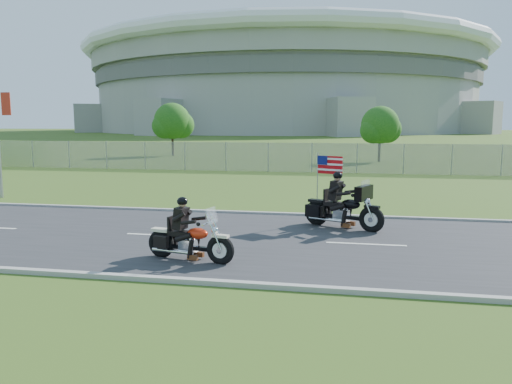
# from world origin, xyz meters

# --- Properties ---
(ground) EXTENTS (420.00, 420.00, 0.00)m
(ground) POSITION_xyz_m (0.00, 0.00, 0.00)
(ground) COLOR #324B17
(ground) RESTS_ON ground
(road) EXTENTS (120.00, 8.00, 0.04)m
(road) POSITION_xyz_m (0.00, 0.00, 0.02)
(road) COLOR #28282B
(road) RESTS_ON ground
(curb_north) EXTENTS (120.00, 0.18, 0.12)m
(curb_north) POSITION_xyz_m (0.00, 4.05, 0.05)
(curb_north) COLOR #9E9B93
(curb_north) RESTS_ON ground
(curb_south) EXTENTS (120.00, 0.18, 0.12)m
(curb_south) POSITION_xyz_m (0.00, -4.05, 0.05)
(curb_south) COLOR #9E9B93
(curb_south) RESTS_ON ground
(fence) EXTENTS (60.00, 0.03, 2.00)m
(fence) POSITION_xyz_m (-5.00, 20.00, 1.00)
(fence) COLOR gray
(fence) RESTS_ON ground
(stadium) EXTENTS (140.40, 140.40, 29.20)m
(stadium) POSITION_xyz_m (-20.00, 170.00, 15.58)
(stadium) COLOR #A3A099
(stadium) RESTS_ON ground
(tree_fence_near) EXTENTS (3.52, 3.28, 4.75)m
(tree_fence_near) POSITION_xyz_m (6.04, 30.04, 2.97)
(tree_fence_near) COLOR #382316
(tree_fence_near) RESTS_ON ground
(tree_fence_mid) EXTENTS (3.96, 3.69, 5.30)m
(tree_fence_mid) POSITION_xyz_m (-13.95, 34.04, 3.30)
(tree_fence_mid) COLOR #382316
(tree_fence_mid) RESTS_ON ground
(motorcycle_lead) EXTENTS (2.38, 0.90, 1.61)m
(motorcycle_lead) POSITION_xyz_m (-0.35, -2.41, 0.51)
(motorcycle_lead) COLOR black
(motorcycle_lead) RESTS_ON ground
(motorcycle_follow) EXTENTS (2.59, 1.48, 2.30)m
(motorcycle_follow) POSITION_xyz_m (3.33, 2.09, 0.63)
(motorcycle_follow) COLOR black
(motorcycle_follow) RESTS_ON ground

